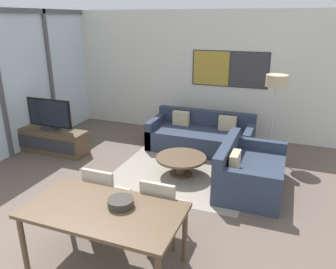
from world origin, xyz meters
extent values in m
cube|color=silver|center=(0.00, 5.61, 1.40)|extent=(6.68, 0.06, 2.80)
cube|color=#2D2D33|center=(0.95, 5.57, 1.55)|extent=(1.70, 0.01, 0.79)
cube|color=#B29333|center=(0.54, 5.56, 1.55)|extent=(0.81, 0.02, 0.75)
cube|color=#38383D|center=(1.37, 5.56, 1.55)|extent=(0.81, 0.02, 0.75)
cube|color=#515156|center=(-2.81, 2.80, 1.40)|extent=(0.07, 0.08, 2.80)
cube|color=#515156|center=(-2.81, 4.21, 1.40)|extent=(0.07, 0.08, 2.80)
cube|color=gray|center=(0.63, 3.24, 0.00)|extent=(2.34, 1.99, 0.01)
cube|color=brown|center=(-2.16, 3.28, 0.24)|extent=(1.50, 0.43, 0.49)
cube|color=#2D2D33|center=(-2.16, 3.06, 0.24)|extent=(1.38, 0.01, 0.27)
cube|color=#2D2D33|center=(-2.16, 3.28, 0.51)|extent=(0.36, 0.20, 0.05)
cube|color=#2D2D33|center=(-2.16, 3.28, 0.58)|extent=(0.06, 0.03, 0.08)
cube|color=black|center=(-2.16, 3.28, 0.84)|extent=(1.00, 0.04, 0.57)
cube|color=black|center=(-2.16, 3.25, 0.84)|extent=(0.93, 0.01, 0.51)
cube|color=#2D384C|center=(0.63, 4.49, 0.21)|extent=(2.12, 0.98, 0.42)
cube|color=#2D384C|center=(0.63, 4.90, 0.38)|extent=(2.12, 0.16, 0.76)
cube|color=#2D384C|center=(-0.36, 4.49, 0.30)|extent=(0.14, 0.98, 0.60)
cube|color=#2D384C|center=(1.62, 4.49, 0.30)|extent=(0.14, 0.98, 0.60)
cube|color=#C6B289|center=(0.12, 4.72, 0.57)|extent=(0.36, 0.12, 0.30)
cube|color=#C6B289|center=(1.14, 4.72, 0.57)|extent=(0.36, 0.12, 0.30)
cube|color=#2D384C|center=(1.85, 3.18, 0.21)|extent=(0.98, 1.52, 0.42)
cube|color=#2D384C|center=(1.44, 3.18, 0.38)|extent=(0.16, 1.52, 0.76)
cube|color=#2D384C|center=(1.85, 2.50, 0.30)|extent=(0.98, 0.14, 0.60)
cube|color=#2D384C|center=(1.85, 3.87, 0.30)|extent=(0.98, 0.14, 0.60)
cube|color=#C6B289|center=(1.62, 2.84, 0.57)|extent=(0.12, 0.36, 0.30)
cylinder|color=brown|center=(0.63, 3.24, 0.01)|extent=(0.39, 0.39, 0.03)
cylinder|color=brown|center=(0.63, 3.24, 0.15)|extent=(0.16, 0.16, 0.30)
cylinder|color=brown|center=(0.63, 3.24, 0.32)|extent=(0.87, 0.87, 0.04)
cube|color=brown|center=(0.60, 0.80, 0.72)|extent=(1.67, 0.89, 0.04)
cylinder|color=brown|center=(-0.17, 0.41, 0.35)|extent=(0.06, 0.06, 0.70)
cylinder|color=brown|center=(-0.17, 1.19, 0.35)|extent=(0.06, 0.06, 0.70)
cylinder|color=brown|center=(1.37, 1.19, 0.35)|extent=(0.06, 0.06, 0.70)
cube|color=#B2A899|center=(0.20, 1.53, 0.42)|extent=(0.46, 0.46, 0.06)
cube|color=#B2A899|center=(0.20, 1.32, 0.66)|extent=(0.42, 0.05, 0.42)
cylinder|color=brown|center=(0.00, 1.33, 0.19)|extent=(0.04, 0.04, 0.39)
cylinder|color=brown|center=(0.40, 1.33, 0.19)|extent=(0.04, 0.04, 0.39)
cylinder|color=brown|center=(0.00, 1.73, 0.19)|extent=(0.04, 0.04, 0.39)
cylinder|color=brown|center=(0.40, 1.73, 0.19)|extent=(0.04, 0.04, 0.39)
cube|color=#B2A899|center=(1.00, 1.50, 0.42)|extent=(0.46, 0.46, 0.06)
cube|color=#B2A899|center=(1.00, 1.29, 0.66)|extent=(0.42, 0.05, 0.42)
cylinder|color=brown|center=(0.80, 1.30, 0.19)|extent=(0.04, 0.04, 0.39)
cylinder|color=brown|center=(1.20, 1.30, 0.19)|extent=(0.04, 0.04, 0.39)
cylinder|color=brown|center=(0.80, 1.70, 0.19)|extent=(0.04, 0.04, 0.39)
cylinder|color=brown|center=(1.20, 1.70, 0.19)|extent=(0.04, 0.04, 0.39)
cylinder|color=#332D28|center=(0.75, 0.91, 0.78)|extent=(0.28, 0.28, 0.08)
torus|color=#332D28|center=(0.75, 0.91, 0.82)|extent=(0.28, 0.28, 0.02)
cylinder|color=#2D2D33|center=(2.01, 4.66, 0.01)|extent=(0.28, 0.28, 0.02)
cylinder|color=#B7B7BC|center=(2.01, 4.66, 0.72)|extent=(0.03, 0.03, 1.38)
cylinder|color=#C6B289|center=(2.01, 4.66, 1.52)|extent=(0.40, 0.40, 0.22)
camera|label=1|loc=(2.28, -1.72, 2.62)|focal=35.00mm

